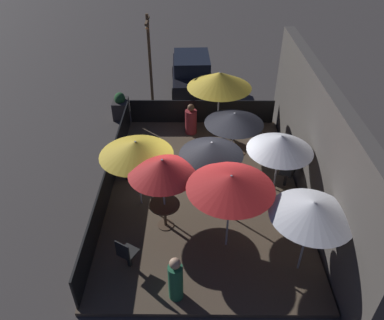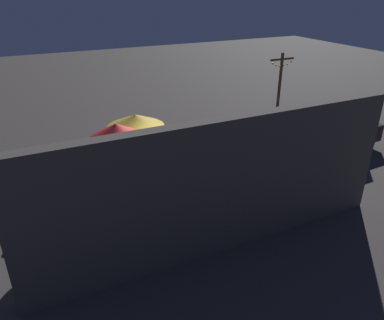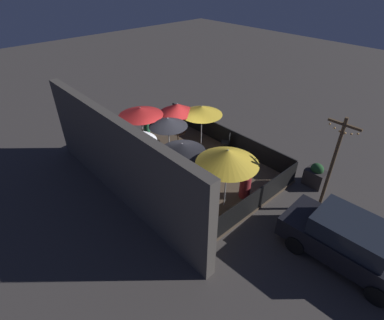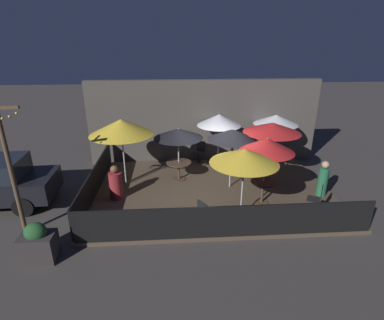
# 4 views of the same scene
# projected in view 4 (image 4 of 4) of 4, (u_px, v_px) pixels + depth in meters

# --- Properties ---
(ground_plane) EXTENTS (60.00, 60.00, 0.00)m
(ground_plane) POSITION_uv_depth(u_px,v_px,m) (212.00, 192.00, 10.89)
(ground_plane) COLOR #423D3A
(patio_deck) EXTENTS (8.34, 5.77, 0.12)m
(patio_deck) POSITION_uv_depth(u_px,v_px,m) (212.00, 190.00, 10.87)
(patio_deck) COLOR brown
(patio_deck) RESTS_ON ground_plane
(building_wall) EXTENTS (9.94, 0.36, 3.62)m
(building_wall) POSITION_uv_depth(u_px,v_px,m) (204.00, 122.00, 13.11)
(building_wall) COLOR #4C4742
(building_wall) RESTS_ON ground_plane
(fence_front) EXTENTS (8.14, 0.05, 0.95)m
(fence_front) POSITION_uv_depth(u_px,v_px,m) (227.00, 222.00, 8.03)
(fence_front) COLOR black
(fence_front) RESTS_ON patio_deck
(fence_side_left) EXTENTS (0.05, 5.57, 0.95)m
(fence_side_left) POSITION_uv_depth(u_px,v_px,m) (95.00, 181.00, 10.40)
(fence_side_left) COLOR black
(fence_side_left) RESTS_ON patio_deck
(patio_umbrella_0) EXTENTS (1.73, 1.73, 2.23)m
(patio_umbrella_0) POSITION_uv_depth(u_px,v_px,m) (267.00, 145.00, 9.21)
(patio_umbrella_0) COLOR #B2B2B7
(patio_umbrella_0) RESTS_ON patio_deck
(patio_umbrella_1) EXTENTS (1.83, 1.83, 2.03)m
(patio_umbrella_1) POSITION_uv_depth(u_px,v_px,m) (178.00, 133.00, 10.94)
(patio_umbrella_1) COLOR #B2B2B7
(patio_umbrella_1) RESTS_ON patio_deck
(patio_umbrella_2) EXTENTS (1.72, 1.72, 2.19)m
(patio_umbrella_2) POSITION_uv_depth(u_px,v_px,m) (232.00, 135.00, 10.30)
(patio_umbrella_2) COLOR #B2B2B7
(patio_umbrella_2) RESTS_ON patio_deck
(patio_umbrella_3) EXTENTS (1.99, 1.99, 2.17)m
(patio_umbrella_3) POSITION_uv_depth(u_px,v_px,m) (244.00, 156.00, 8.46)
(patio_umbrella_3) COLOR #B2B2B7
(patio_umbrella_3) RESTS_ON patio_deck
(patio_umbrella_4) EXTENTS (1.78, 1.78, 2.28)m
(patio_umbrella_4) POSITION_uv_depth(u_px,v_px,m) (219.00, 120.00, 11.97)
(patio_umbrella_4) COLOR #B2B2B7
(patio_umbrella_4) RESTS_ON patio_deck
(patio_umbrella_5) EXTENTS (2.07, 2.07, 2.29)m
(patio_umbrella_5) POSITION_uv_depth(u_px,v_px,m) (272.00, 128.00, 10.71)
(patio_umbrella_5) COLOR #B2B2B7
(patio_umbrella_5) RESTS_ON patio_deck
(patio_umbrella_6) EXTENTS (1.85, 1.85, 2.16)m
(patio_umbrella_6) POSITION_uv_depth(u_px,v_px,m) (276.00, 120.00, 12.40)
(patio_umbrella_6) COLOR #B2B2B7
(patio_umbrella_6) RESTS_ON patio_deck
(patio_umbrella_7) EXTENTS (2.24, 2.24, 2.50)m
(patio_umbrella_7) POSITION_uv_depth(u_px,v_px,m) (121.00, 127.00, 10.34)
(patio_umbrella_7) COLOR #B2B2B7
(patio_umbrella_7) RESTS_ON patio_deck
(dining_table_0) EXTENTS (0.81, 0.81, 0.78)m
(dining_table_0) POSITION_uv_depth(u_px,v_px,m) (263.00, 186.00, 9.72)
(dining_table_0) COLOR #4C3828
(dining_table_0) RESTS_ON patio_deck
(dining_table_1) EXTENTS (0.95, 0.95, 0.71)m
(dining_table_1) POSITION_uv_depth(u_px,v_px,m) (179.00, 166.00, 11.41)
(dining_table_1) COLOR #4C3828
(dining_table_1) RESTS_ON patio_deck
(patio_chair_0) EXTENTS (0.56, 0.56, 0.92)m
(patio_chair_0) POSITION_uv_depth(u_px,v_px,m) (205.00, 214.00, 8.35)
(patio_chair_0) COLOR black
(patio_chair_0) RESTS_ON patio_deck
(patio_chair_1) EXTENTS (0.55, 0.55, 0.95)m
(patio_chair_1) POSITION_uv_depth(u_px,v_px,m) (316.00, 199.00, 9.09)
(patio_chair_1) COLOR black
(patio_chair_1) RESTS_ON patio_deck
(patio_chair_2) EXTENTS (0.55, 0.55, 0.95)m
(patio_chair_2) POSITION_uv_depth(u_px,v_px,m) (200.00, 151.00, 13.04)
(patio_chair_2) COLOR black
(patio_chair_2) RESTS_ON patio_deck
(patron_0) EXTENTS (0.55, 0.55, 1.19)m
(patron_0) POSITION_uv_depth(u_px,v_px,m) (116.00, 184.00, 10.05)
(patron_0) COLOR maroon
(patron_0) RESTS_ON patio_deck
(patron_1) EXTENTS (0.40, 0.40, 1.25)m
(patron_1) POSITION_uv_depth(u_px,v_px,m) (323.00, 180.00, 10.23)
(patron_1) COLOR #236642
(patron_1) RESTS_ON patio_deck
(planter_box) EXTENTS (0.83, 0.58, 1.06)m
(planter_box) POSITION_uv_depth(u_px,v_px,m) (38.00, 244.00, 7.35)
(planter_box) COLOR #332D2D
(planter_box) RESTS_ON ground_plane
(light_post) EXTENTS (1.10, 0.12, 3.86)m
(light_post) POSITION_uv_depth(u_px,v_px,m) (9.00, 163.00, 7.79)
(light_post) COLOR brown
(light_post) RESTS_ON ground_plane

